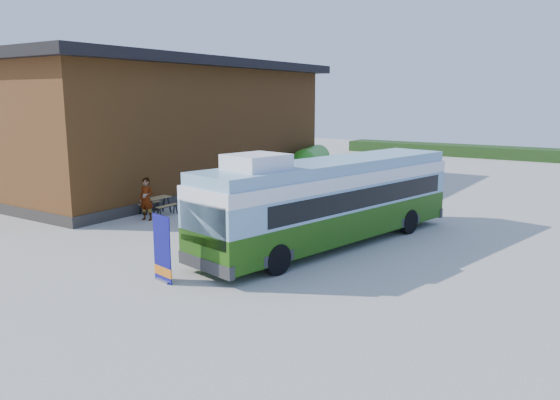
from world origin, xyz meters
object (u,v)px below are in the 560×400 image
Objects in this scene: person_a at (147,199)px; person_b at (212,204)px; banner at (162,255)px; picnic_table at (158,202)px; slurry_tanker at (311,160)px; bus at (331,199)px.

person_a is 1.21× the size of person_b.
banner is 1.44× the size of picnic_table.
banner is 1.06× the size of person_a.
person_a is 15.30m from slurry_tanker.
person_b is (-4.07, 6.96, -0.04)m from banner.
banner is at bearing 71.74° from person_b.
picnic_table is at bearing -43.95° from person_b.
person_b is at bearing 4.54° from picnic_table.
person_b is 14.20m from slurry_tanker.
picnic_table is 1.33m from person_a.
bus is 2.19× the size of slurry_tanker.
person_a reaches higher than picnic_table.
banner reaches higher than picnic_table.
bus is 8.83m from person_a.
banner is 1.28× the size of person_b.
slurry_tanker is (-0.51, 15.29, 0.25)m from person_a.
picnic_table is (-7.13, 6.71, -0.23)m from banner.
banner is (-2.13, -6.43, -0.91)m from bus.
bus is 17.12m from slurry_tanker.
banner is at bearing -51.97° from person_a.
slurry_tanker is (-7.13, 20.82, 0.38)m from banner.
banner is 8.06m from person_b.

